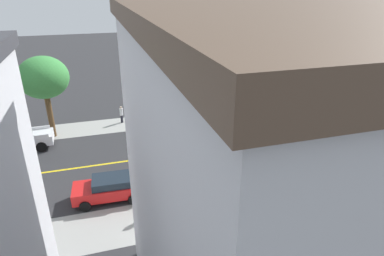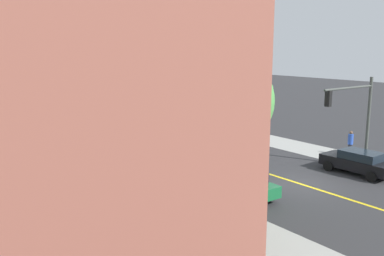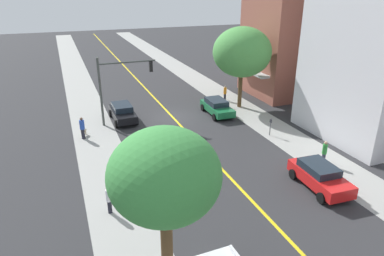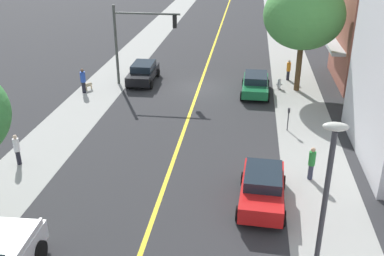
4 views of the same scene
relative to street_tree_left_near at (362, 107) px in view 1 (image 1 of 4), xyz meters
The scene contains 19 objects.
ground_plane 8.95m from the street_tree_left_near, ahead, with size 140.00×140.00×0.00m, color #2D2D30.
sidewalk_left 5.41m from the street_tree_left_near, 90.57° to the left, with size 3.39×126.00×0.01m, color #9E9E99.
sidewalk_right 15.25m from the street_tree_left_near, ahead, with size 3.39×126.00×0.01m, color #9E9E99.
road_centerline_stripe 8.95m from the street_tree_left_near, ahead, with size 0.20×126.00×0.00m, color yellow.
brick_apartment_block 12.44m from the street_tree_left_near, 128.43° to the left, with size 11.15×9.14×11.75m.
street_tree_left_near is the anchor object (origin of this frame).
street_tree_right_corner 23.34m from the street_tree_left_near, 55.03° to the left, with size 4.00×4.00×6.90m.
fire_hydrant 5.17m from the street_tree_left_near, ahead, with size 0.44×0.24×0.77m.
parking_meter 8.62m from the street_tree_left_near, 81.29° to the left, with size 0.12×0.18×1.38m.
traffic_light_mast 11.86m from the street_tree_left_near, ahead, with size 4.90×0.32×5.86m.
red_sedan_left_curb 15.98m from the street_tree_left_near, 79.85° to the left, with size 2.15×4.29×1.48m.
black_sedan_right_curb 12.41m from the street_tree_left_near, ahead, with size 2.04×4.38×1.46m.
green_sedan_left_curb 5.66m from the street_tree_left_near, 21.60° to the left, with size 2.05×4.37×1.41m.
white_pickup_truck 25.12m from the street_tree_left_near, 62.29° to the left, with size 2.39×5.55×1.84m.
pedestrian_orange_shirt 5.12m from the street_tree_left_near, 78.12° to the right, with size 0.31×0.31×1.60m.
pedestrian_white_shirt 20.28m from the street_tree_left_near, 41.74° to the left, with size 0.30×0.30×1.62m.
pedestrian_blue_shirt 16.05m from the street_tree_left_near, ahead, with size 0.37×0.37×1.78m.
pedestrian_green_shirt 13.52m from the street_tree_left_near, 88.19° to the left, with size 0.32×0.32×1.66m.
small_dog 16.03m from the street_tree_left_near, ahead, with size 0.58×0.77×0.60m.
Camera 1 is at (-22.15, 14.67, 12.24)m, focal length 31.13 mm.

